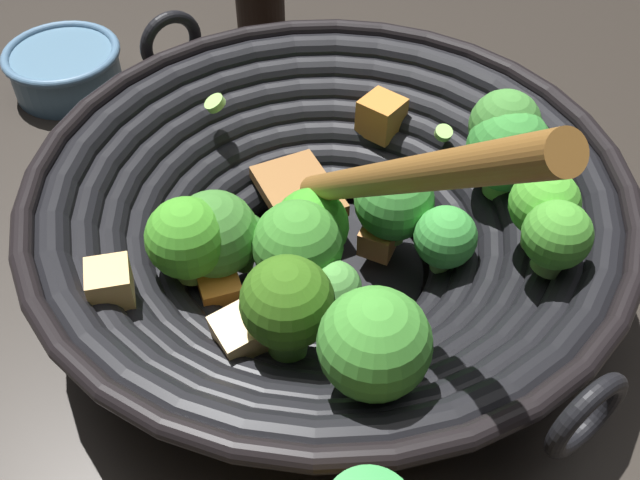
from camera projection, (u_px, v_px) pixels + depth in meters
ground_plane at (328, 276)px, 0.55m from camera, size 4.00×4.00×0.00m
wok at (331, 217)px, 0.50m from camera, size 0.41×0.40×0.26m
prep_bowl at (65, 68)px, 0.69m from camera, size 0.11×0.11×0.04m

